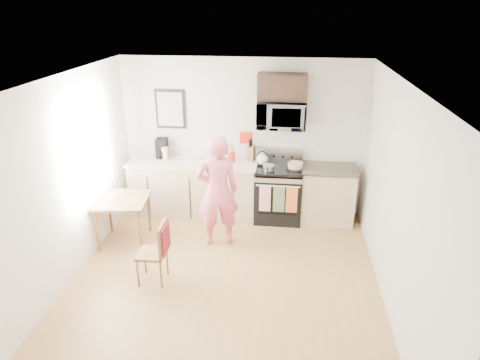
# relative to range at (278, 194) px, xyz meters

# --- Properties ---
(floor) EXTENTS (4.60, 4.60, 0.00)m
(floor) POSITION_rel_range_xyz_m (-0.63, -1.98, -0.44)
(floor) COLOR #A3753F
(floor) RESTS_ON ground
(back_wall) EXTENTS (4.00, 0.04, 2.60)m
(back_wall) POSITION_rel_range_xyz_m (-0.63, 0.32, 0.86)
(back_wall) COLOR silver
(back_wall) RESTS_ON floor
(front_wall) EXTENTS (4.00, 0.04, 2.60)m
(front_wall) POSITION_rel_range_xyz_m (-0.63, -4.28, 0.86)
(front_wall) COLOR silver
(front_wall) RESTS_ON floor
(left_wall) EXTENTS (0.04, 4.60, 2.60)m
(left_wall) POSITION_rel_range_xyz_m (-2.63, -1.98, 0.86)
(left_wall) COLOR silver
(left_wall) RESTS_ON floor
(right_wall) EXTENTS (0.04, 4.60, 2.60)m
(right_wall) POSITION_rel_range_xyz_m (1.37, -1.98, 0.86)
(right_wall) COLOR silver
(right_wall) RESTS_ON floor
(ceiling) EXTENTS (4.00, 4.60, 0.04)m
(ceiling) POSITION_rel_range_xyz_m (-0.63, -1.98, 2.16)
(ceiling) COLOR white
(ceiling) RESTS_ON back_wall
(window) EXTENTS (0.06, 1.40, 1.50)m
(window) POSITION_rel_range_xyz_m (-2.59, -1.18, 1.11)
(window) COLOR white
(window) RESTS_ON left_wall
(cabinet_left) EXTENTS (2.10, 0.60, 0.90)m
(cabinet_left) POSITION_rel_range_xyz_m (-1.43, 0.02, 0.01)
(cabinet_left) COLOR tan
(cabinet_left) RESTS_ON floor
(countertop_left) EXTENTS (2.14, 0.64, 0.04)m
(countertop_left) POSITION_rel_range_xyz_m (-1.43, 0.02, 0.48)
(countertop_left) COLOR white
(countertop_left) RESTS_ON cabinet_left
(cabinet_right) EXTENTS (0.84, 0.60, 0.90)m
(cabinet_right) POSITION_rel_range_xyz_m (0.80, 0.02, 0.01)
(cabinet_right) COLOR tan
(cabinet_right) RESTS_ON floor
(countertop_right) EXTENTS (0.88, 0.64, 0.04)m
(countertop_right) POSITION_rel_range_xyz_m (0.80, 0.02, 0.48)
(countertop_right) COLOR black
(countertop_right) RESTS_ON cabinet_right
(range) EXTENTS (0.76, 0.70, 1.16)m
(range) POSITION_rel_range_xyz_m (0.00, 0.00, 0.00)
(range) COLOR black
(range) RESTS_ON floor
(microwave) EXTENTS (0.76, 0.51, 0.42)m
(microwave) POSITION_rel_range_xyz_m (-0.00, 0.10, 1.32)
(microwave) COLOR #A7A7AC
(microwave) RESTS_ON back_wall
(upper_cabinet) EXTENTS (0.76, 0.35, 0.40)m
(upper_cabinet) POSITION_rel_range_xyz_m (-0.00, 0.15, 1.74)
(upper_cabinet) COLOR black
(upper_cabinet) RESTS_ON back_wall
(wall_art) EXTENTS (0.50, 0.04, 0.65)m
(wall_art) POSITION_rel_range_xyz_m (-1.83, 0.30, 1.31)
(wall_art) COLOR black
(wall_art) RESTS_ON back_wall
(wall_trivet) EXTENTS (0.20, 0.02, 0.20)m
(wall_trivet) POSITION_rel_range_xyz_m (-0.58, 0.31, 0.86)
(wall_trivet) COLOR red
(wall_trivet) RESTS_ON back_wall
(person) EXTENTS (0.71, 0.57, 1.70)m
(person) POSITION_rel_range_xyz_m (-0.86, -0.89, 0.41)
(person) COLOR #CF3954
(person) RESTS_ON floor
(dining_table) EXTENTS (0.75, 0.75, 0.70)m
(dining_table) POSITION_rel_range_xyz_m (-2.28, -1.01, 0.19)
(dining_table) COLOR brown
(dining_table) RESTS_ON floor
(chair) EXTENTS (0.40, 0.36, 0.84)m
(chair) POSITION_rel_range_xyz_m (-1.44, -1.95, 0.11)
(chair) COLOR brown
(chair) RESTS_ON floor
(knife_block) EXTENTS (0.13, 0.17, 0.24)m
(knife_block) POSITION_rel_range_xyz_m (-0.48, 0.22, 0.63)
(knife_block) COLOR brown
(knife_block) RESTS_ON countertop_left
(utensil_crock) EXTENTS (0.12, 0.12, 0.35)m
(utensil_crock) POSITION_rel_range_xyz_m (-0.80, 0.14, 0.64)
(utensil_crock) COLOR red
(utensil_crock) RESTS_ON countertop_left
(fruit_bowl) EXTENTS (0.25, 0.25, 0.09)m
(fruit_bowl) POSITION_rel_range_xyz_m (-1.24, 0.07, 0.54)
(fruit_bowl) COLOR white
(fruit_bowl) RESTS_ON countertop_left
(milk_carton) EXTENTS (0.10, 0.10, 0.22)m
(milk_carton) POSITION_rel_range_xyz_m (-1.91, 0.10, 0.61)
(milk_carton) COLOR tan
(milk_carton) RESTS_ON countertop_left
(coffee_maker) EXTENTS (0.20, 0.28, 0.33)m
(coffee_maker) POSITION_rel_range_xyz_m (-1.99, 0.19, 0.66)
(coffee_maker) COLOR black
(coffee_maker) RESTS_ON countertop_left
(bread_bag) EXTENTS (0.36, 0.24, 0.12)m
(bread_bag) POSITION_rel_range_xyz_m (-1.08, -0.17, 0.56)
(bread_bag) COLOR tan
(bread_bag) RESTS_ON countertop_left
(cake) EXTENTS (0.29, 0.29, 0.10)m
(cake) POSITION_rel_range_xyz_m (0.26, -0.04, 0.54)
(cake) COLOR black
(cake) RESTS_ON range
(kettle) EXTENTS (0.19, 0.19, 0.24)m
(kettle) POSITION_rel_range_xyz_m (-0.28, 0.06, 0.59)
(kettle) COLOR white
(kettle) RESTS_ON range
(pot) EXTENTS (0.18, 0.30, 0.09)m
(pot) POSITION_rel_range_xyz_m (-0.16, -0.17, 0.53)
(pot) COLOR #A7A7AC
(pot) RESTS_ON range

